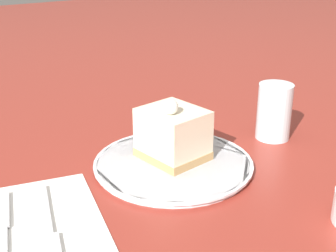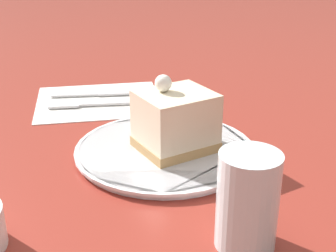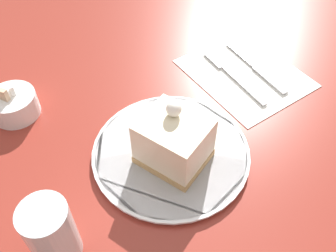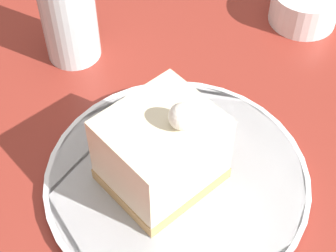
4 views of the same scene
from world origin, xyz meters
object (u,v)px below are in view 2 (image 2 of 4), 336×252
object	(u,v)px
cake_slice	(175,121)
knife	(107,94)
plate	(164,151)
fork	(90,104)
drinking_glass	(245,201)

from	to	relation	value
cake_slice	knife	world-z (taller)	cake_slice
knife	plate	bearing A→B (deg)	-162.86
plate	fork	distance (m)	0.23
drinking_glass	cake_slice	bearing A→B (deg)	-4.26
drinking_glass	fork	bearing A→B (deg)	6.46
fork	drinking_glass	size ratio (longest dim) A/B	1.74
knife	drinking_glass	distance (m)	0.49
cake_slice	drinking_glass	world-z (taller)	cake_slice
plate	cake_slice	size ratio (longest dim) A/B	2.29
fork	drinking_glass	xyz separation A→B (m)	(-0.44, -0.05, 0.05)
plate	cake_slice	distance (m)	0.05
fork	knife	bearing A→B (deg)	-29.41
plate	knife	bearing A→B (deg)	1.65
knife	cake_slice	bearing A→B (deg)	-159.83
fork	knife	distance (m)	0.06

